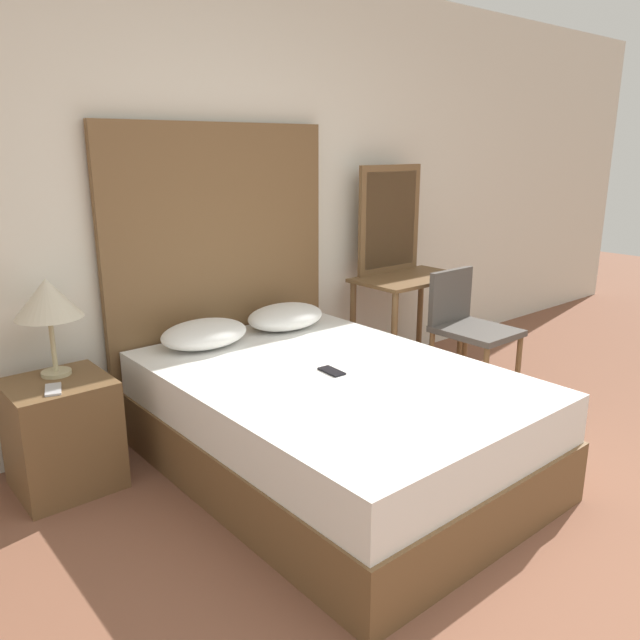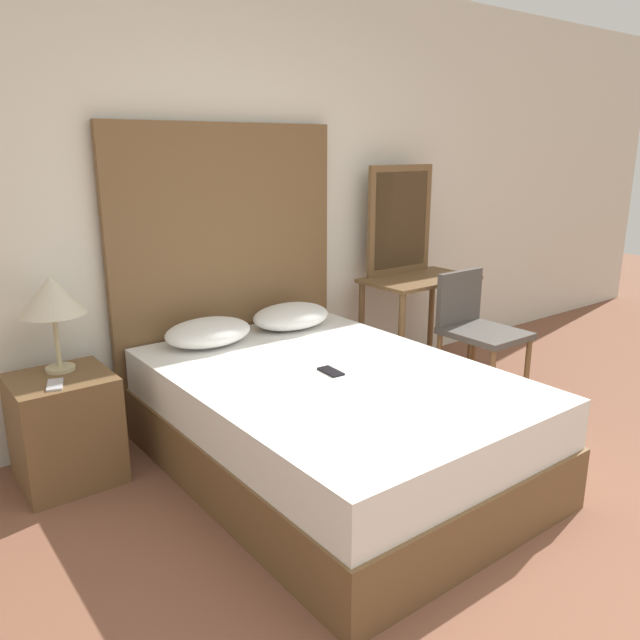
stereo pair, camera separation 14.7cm
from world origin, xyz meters
The scene contains 12 objects.
wall_back centered at (0.00, 2.64, 1.35)m, with size 10.00×0.06×2.70m.
bed centered at (0.01, 1.53, 0.27)m, with size 1.44×2.02×0.55m.
headboard centered at (0.01, 2.57, 0.89)m, with size 1.51×0.05×1.79m.
pillow_left centered at (-0.28, 2.31, 0.62)m, with size 0.51×0.37×0.15m.
pillow_right centered at (0.30, 2.31, 0.62)m, with size 0.51×0.37×0.15m.
phone_on_bed centered at (0.00, 1.53, 0.55)m, with size 0.08×0.15×0.01m.
nightstand centered at (-1.12, 2.27, 0.28)m, with size 0.47×0.45×0.56m.
table_lamp centered at (-1.09, 2.36, 0.94)m, with size 0.32×0.32×0.49m.
phone_on_nightstand centered at (-1.17, 2.15, 0.57)m, with size 0.11×0.16×0.01m.
vanity_desk centered at (1.36, 2.23, 0.60)m, with size 0.81×0.48×0.75m.
vanity_mirror centered at (1.36, 2.45, 1.14)m, with size 0.60×0.03×0.77m.
chair centered at (1.37, 1.72, 0.51)m, with size 0.43×0.49×0.85m.
Camera 2 is at (-1.84, -0.79, 1.65)m, focal length 35.00 mm.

